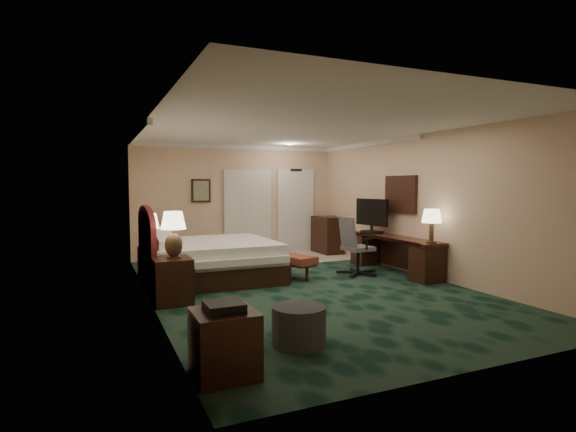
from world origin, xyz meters
name	(u,v)px	position (x,y,z in m)	size (l,w,h in m)	color
floor	(303,287)	(0.00, 0.00, 0.00)	(5.00, 7.50, 0.00)	black
ceiling	(304,127)	(0.00, 0.00, 2.70)	(5.00, 7.50, 0.00)	silver
wall_back	(237,201)	(0.00, 3.75, 1.35)	(5.00, 0.00, 2.70)	#DCB191
wall_front	(480,228)	(0.00, -3.75, 1.35)	(5.00, 0.00, 2.70)	#DCB191
wall_left	(149,212)	(-2.50, 0.00, 1.35)	(0.00, 7.50, 2.70)	#DCB191
wall_right	(422,205)	(2.50, 0.00, 1.35)	(0.00, 7.50, 2.70)	#DCB191
crown_molding	(304,130)	(0.00, 0.00, 2.65)	(5.00, 7.50, 0.10)	silver
tile_patch	(285,258)	(0.90, 2.90, 0.01)	(3.20, 1.70, 0.01)	beige
headboard	(147,247)	(-2.44, 1.00, 0.70)	(0.12, 2.00, 1.40)	#4C170F
entry_door	(295,212)	(1.55, 3.72, 1.05)	(1.02, 0.06, 2.18)	silver
closet_doors	(248,213)	(0.25, 3.71, 1.05)	(1.20, 0.06, 2.10)	beige
wall_art	(201,191)	(-0.90, 3.71, 1.60)	(0.45, 0.06, 0.55)	#4E6E59
wall_mirror	(401,194)	(2.46, 0.60, 1.55)	(0.05, 0.95, 0.75)	white
bed	(211,260)	(-1.28, 1.24, 0.35)	(2.24, 2.07, 0.71)	silver
nightstand_near	(172,281)	(-2.21, -0.15, 0.34)	(0.54, 0.61, 0.67)	black
nightstand_far	(151,261)	(-2.26, 2.08, 0.28)	(0.45, 0.51, 0.56)	black
lamp_near	(174,235)	(-2.18, -0.18, 1.01)	(0.36, 0.36, 0.68)	#2D2213
lamp_far	(150,230)	(-2.26, 2.07, 0.88)	(0.34, 0.34, 0.64)	#2D2213
bed_bench	(287,265)	(0.09, 0.93, 0.22)	(0.44, 1.27, 0.43)	brown
ottoman	(299,325)	(-1.23, -2.46, 0.21)	(0.59, 0.59, 0.42)	#313235
side_table	(224,344)	(-2.19, -2.91, 0.30)	(0.56, 0.56, 0.60)	black
desk	(393,254)	(2.21, 0.48, 0.36)	(0.53, 2.48, 0.71)	black
tv	(372,216)	(2.18, 1.20, 1.08)	(0.08, 0.93, 0.73)	black
desk_lamp	(431,226)	(2.22, -0.59, 1.02)	(0.35, 0.35, 0.61)	#2D2213
desk_chair	(358,246)	(1.43, 0.54, 0.57)	(0.66, 0.62, 1.13)	#575758
minibar	(327,235)	(2.20, 3.20, 0.47)	(0.49, 0.88, 0.93)	black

